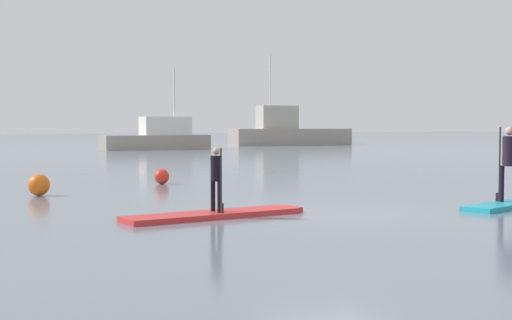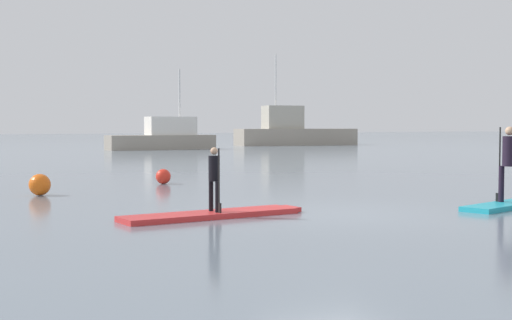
{
  "view_description": "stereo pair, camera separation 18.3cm",
  "coord_description": "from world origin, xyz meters",
  "px_view_note": "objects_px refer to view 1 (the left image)",
  "views": [
    {
      "loc": [
        -7.62,
        -11.62,
        1.72
      ],
      "look_at": [
        0.03,
        3.31,
        0.88
      ],
      "focal_mm": 50.48,
      "sensor_mm": 36.0,
      "label": 1
    },
    {
      "loc": [
        -7.46,
        -11.7,
        1.72
      ],
      "look_at": [
        0.03,
        3.31,
        0.88
      ],
      "focal_mm": 50.48,
      "sensor_mm": 36.0,
      "label": 2
    }
  ],
  "objects_px": {
    "paddler_adult": "(509,159)",
    "mooring_buoy_near": "(162,177)",
    "fishing_boat_green_midground": "(159,137)",
    "fishing_boat_white_large": "(287,132)",
    "paddler_child_solo": "(216,176)",
    "mooring_buoy_mid": "(39,185)",
    "paddleboard_near": "(216,214)"
  },
  "relations": [
    {
      "from": "paddler_child_solo",
      "to": "mooring_buoy_mid",
      "type": "bearing_deg",
      "value": 111.3
    },
    {
      "from": "paddler_adult",
      "to": "fishing_boat_green_midground",
      "type": "relative_size",
      "value": 0.21
    },
    {
      "from": "paddler_adult",
      "to": "fishing_boat_green_midground",
      "type": "height_order",
      "value": "fishing_boat_green_midground"
    },
    {
      "from": "paddler_adult",
      "to": "mooring_buoy_mid",
      "type": "height_order",
      "value": "paddler_adult"
    },
    {
      "from": "paddleboard_near",
      "to": "paddler_adult",
      "type": "relative_size",
      "value": 2.32
    },
    {
      "from": "paddler_child_solo",
      "to": "paddler_adult",
      "type": "distance_m",
      "value": 6.2
    },
    {
      "from": "paddleboard_near",
      "to": "mooring_buoy_mid",
      "type": "distance_m",
      "value": 6.0
    },
    {
      "from": "mooring_buoy_near",
      "to": "mooring_buoy_mid",
      "type": "relative_size",
      "value": 0.83
    },
    {
      "from": "paddleboard_near",
      "to": "mooring_buoy_near",
      "type": "distance_m",
      "value": 7.62
    },
    {
      "from": "paddler_adult",
      "to": "mooring_buoy_near",
      "type": "bearing_deg",
      "value": 117.19
    },
    {
      "from": "mooring_buoy_near",
      "to": "fishing_boat_green_midground",
      "type": "bearing_deg",
      "value": 70.72
    },
    {
      "from": "fishing_boat_white_large",
      "to": "mooring_buoy_near",
      "type": "xyz_separation_m",
      "value": [
        -22.22,
        -31.76,
        -0.83
      ]
    },
    {
      "from": "fishing_boat_white_large",
      "to": "paddler_child_solo",
      "type": "bearing_deg",
      "value": -121.27
    },
    {
      "from": "paddleboard_near",
      "to": "fishing_boat_white_large",
      "type": "height_order",
      "value": "fishing_boat_white_large"
    },
    {
      "from": "paddler_adult",
      "to": "fishing_boat_green_midground",
      "type": "xyz_separation_m",
      "value": [
        4.97,
        35.73,
        -0.15
      ]
    },
    {
      "from": "paddler_adult",
      "to": "mooring_buoy_mid",
      "type": "bearing_deg",
      "value": 140.27
    },
    {
      "from": "fishing_boat_white_large",
      "to": "fishing_boat_green_midground",
      "type": "height_order",
      "value": "fishing_boat_white_large"
    },
    {
      "from": "paddler_adult",
      "to": "mooring_buoy_near",
      "type": "xyz_separation_m",
      "value": [
        -4.48,
        8.71,
        -0.78
      ]
    },
    {
      "from": "paddleboard_near",
      "to": "paddler_adult",
      "type": "height_order",
      "value": "paddler_adult"
    },
    {
      "from": "fishing_boat_white_large",
      "to": "fishing_boat_green_midground",
      "type": "xyz_separation_m",
      "value": [
        -12.77,
        -4.74,
        -0.19
      ]
    },
    {
      "from": "fishing_boat_white_large",
      "to": "mooring_buoy_near",
      "type": "distance_m",
      "value": 38.77
    },
    {
      "from": "paddleboard_near",
      "to": "paddler_adult",
      "type": "xyz_separation_m",
      "value": [
        6.08,
        -1.27,
        0.95
      ]
    },
    {
      "from": "mooring_buoy_near",
      "to": "paddler_child_solo",
      "type": "bearing_deg",
      "value": -102.07
    },
    {
      "from": "paddler_adult",
      "to": "mooring_buoy_near",
      "type": "relative_size",
      "value": 3.62
    },
    {
      "from": "paddler_child_solo",
      "to": "fishing_boat_green_midground",
      "type": "distance_m",
      "value": 36.19
    },
    {
      "from": "paddler_child_solo",
      "to": "mooring_buoy_near",
      "type": "height_order",
      "value": "paddler_child_solo"
    },
    {
      "from": "fishing_boat_white_large",
      "to": "mooring_buoy_near",
      "type": "bearing_deg",
      "value": -124.98
    },
    {
      "from": "fishing_boat_white_large",
      "to": "mooring_buoy_near",
      "type": "relative_size",
      "value": 23.42
    },
    {
      "from": "mooring_buoy_near",
      "to": "mooring_buoy_mid",
      "type": "xyz_separation_m",
      "value": [
        -3.77,
        -1.86,
        0.04
      ]
    },
    {
      "from": "paddleboard_near",
      "to": "fishing_boat_white_large",
      "type": "relative_size",
      "value": 0.36
    },
    {
      "from": "paddler_adult",
      "to": "paddler_child_solo",
      "type": "bearing_deg",
      "value": 168.25
    },
    {
      "from": "paddler_child_solo",
      "to": "mooring_buoy_near",
      "type": "bearing_deg",
      "value": 77.93
    }
  ]
}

